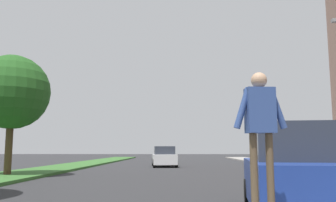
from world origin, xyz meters
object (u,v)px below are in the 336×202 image
at_px(tree_far, 12,92).
at_px(sedan_midblock, 164,157).
at_px(pedestrian_performer, 261,132).
at_px(suv_crossing, 294,173).

xyz_separation_m(tree_far, sedan_midblock, (7.54, 10.93, -3.61)).
relative_size(pedestrian_performer, sedan_midblock, 0.56).
xyz_separation_m(tree_far, pedestrian_performer, (9.82, -13.17, -2.71)).
height_order(tree_far, sedan_midblock, tree_far).
height_order(pedestrian_performer, suv_crossing, pedestrian_performer).
bearing_deg(suv_crossing, tree_far, 137.66).
bearing_deg(sedan_midblock, suv_crossing, -80.19).
bearing_deg(tree_far, suv_crossing, -42.34).
distance_m(tree_far, suv_crossing, 15.53).
bearing_deg(tree_far, pedestrian_performer, -53.27).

